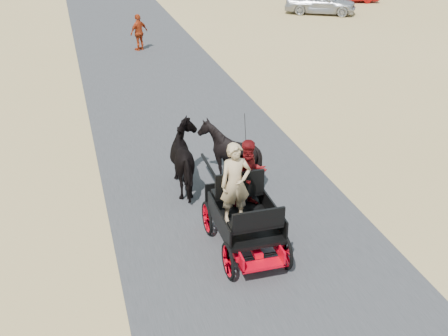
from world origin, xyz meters
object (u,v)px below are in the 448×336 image
object	(u,v)px
pedestrian	(139,32)
car_a	(320,2)
horse_left	(189,159)
carriage	(244,234)
horse_right	(229,154)

from	to	relation	value
pedestrian	car_a	bearing A→B (deg)	172.19
pedestrian	horse_left	bearing A→B (deg)	54.53
carriage	horse_left	size ratio (longest dim) A/B	1.20
horse_left	pedestrian	bearing A→B (deg)	-93.22
pedestrian	car_a	distance (m)	13.15
horse_left	car_a	xyz separation A→B (m)	(12.77, 19.58, -0.12)
carriage	car_a	size ratio (longest dim) A/B	0.56
horse_right	car_a	world-z (taller)	horse_right
horse_right	car_a	distance (m)	22.79
carriage	pedestrian	distance (m)	17.15
pedestrian	horse_right	bearing A→B (deg)	58.99
pedestrian	car_a	world-z (taller)	pedestrian
horse_right	car_a	bearing A→B (deg)	-120.78
horse_left	car_a	bearing A→B (deg)	-123.10
car_a	pedestrian	bearing A→B (deg)	143.23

